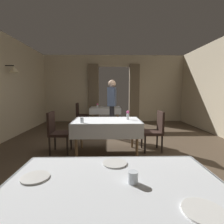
# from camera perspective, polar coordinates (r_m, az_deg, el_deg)

# --- Properties ---
(ground) EXTENTS (10.08, 10.08, 0.00)m
(ground) POSITION_cam_1_polar(r_m,az_deg,el_deg) (4.02, 2.74, -13.27)
(ground) COLOR #4C3D2D
(wall_back) EXTENTS (6.40, 0.27, 3.00)m
(wall_back) POSITION_cam_1_polar(r_m,az_deg,el_deg) (7.95, 0.67, 7.84)
(wall_back) COLOR beige
(wall_back) RESTS_ON ground
(dining_table_near) EXTENTS (1.55, 1.05, 0.75)m
(dining_table_near) POSITION_cam_1_polar(r_m,az_deg,el_deg) (1.30, 0.88, -26.33)
(dining_table_near) COLOR olive
(dining_table_near) RESTS_ON ground
(dining_table_mid) EXTENTS (1.48, 0.94, 0.75)m
(dining_table_mid) POSITION_cam_1_polar(r_m,az_deg,el_deg) (3.84, -1.75, -4.11)
(dining_table_mid) COLOR olive
(dining_table_mid) RESTS_ON ground
(dining_table_far) EXTENTS (1.19, 0.93, 0.75)m
(dining_table_far) POSITION_cam_1_polar(r_m,az_deg,el_deg) (6.84, -2.25, 0.75)
(dining_table_far) COLOR olive
(dining_table_far) RESTS_ON ground
(chair_mid_left) EXTENTS (0.44, 0.44, 0.93)m
(chair_mid_left) POSITION_cam_1_polar(r_m,az_deg,el_deg) (4.07, -17.87, -5.77)
(chair_mid_left) COLOR black
(chair_mid_left) RESTS_ON ground
(chair_mid_right) EXTENTS (0.45, 0.44, 0.93)m
(chair_mid_right) POSITION_cam_1_polar(r_m,az_deg,el_deg) (4.13, 14.17, -5.48)
(chair_mid_right) COLOR black
(chair_mid_right) RESTS_ON ground
(chair_far_left) EXTENTS (0.44, 0.44, 0.93)m
(chair_far_left) POSITION_cam_1_polar(r_m,az_deg,el_deg) (6.89, -10.43, -0.48)
(chair_far_left) COLOR black
(chair_far_left) RESTS_ON ground
(plate_near_a) EXTENTS (0.21, 0.21, 0.01)m
(plate_near_a) POSITION_cam_1_polar(r_m,az_deg,el_deg) (1.46, -24.12, -19.16)
(plate_near_a) COLOR white
(plate_near_a) RESTS_ON dining_table_near
(plate_near_b) EXTENTS (0.21, 0.21, 0.01)m
(plate_near_b) POSITION_cam_1_polar(r_m,az_deg,el_deg) (1.58, 0.91, -16.60)
(plate_near_b) COLOR white
(plate_near_b) RESTS_ON dining_table_near
(plate_near_c) EXTENTS (0.23, 0.23, 0.01)m
(plate_near_c) POSITION_cam_1_polar(r_m,az_deg,el_deg) (1.15, 28.11, -27.04)
(plate_near_c) COLOR white
(plate_near_c) RESTS_ON dining_table_near
(glass_near_d) EXTENTS (0.07, 0.07, 0.08)m
(glass_near_d) POSITION_cam_1_polar(r_m,az_deg,el_deg) (1.28, 6.99, -20.71)
(glass_near_d) COLOR silver
(glass_near_d) RESTS_ON dining_table_near
(flower_vase_mid) EXTENTS (0.07, 0.07, 0.20)m
(flower_vase_mid) POSITION_cam_1_polar(r_m,az_deg,el_deg) (3.90, 5.28, -0.88)
(flower_vase_mid) COLOR silver
(flower_vase_mid) RESTS_ON dining_table_mid
(glass_mid_b) EXTENTS (0.07, 0.07, 0.11)m
(glass_mid_b) POSITION_cam_1_polar(r_m,az_deg,el_deg) (3.55, -9.92, -2.65)
(glass_mid_b) COLOR silver
(glass_mid_b) RESTS_ON dining_table_mid
(flower_vase_far) EXTENTS (0.07, 0.07, 0.17)m
(flower_vase_far) POSITION_cam_1_polar(r_m,az_deg,el_deg) (6.74, -4.87, 2.23)
(flower_vase_far) COLOR silver
(flower_vase_far) RESTS_ON dining_table_far
(plate_far_b) EXTENTS (0.22, 0.22, 0.01)m
(plate_far_b) POSITION_cam_1_polar(r_m,az_deg,el_deg) (6.54, 0.41, 1.36)
(plate_far_b) COLOR white
(plate_far_b) RESTS_ON dining_table_far
(person_waiter_by_doorway) EXTENTS (0.28, 0.39, 1.72)m
(person_waiter_by_doorway) POSITION_cam_1_polar(r_m,az_deg,el_deg) (5.13, -0.01, 2.85)
(person_waiter_by_doorway) COLOR black
(person_waiter_by_doorway) RESTS_ON ground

